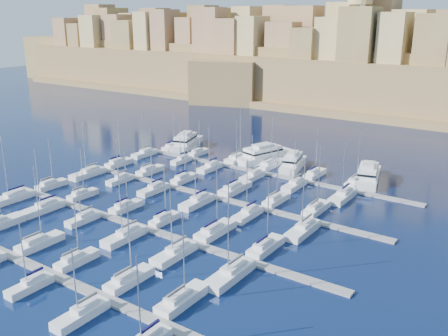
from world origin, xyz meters
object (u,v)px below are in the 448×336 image
Objects in this scene: motor_yacht_a at (186,142)px; motor_yacht_c at (293,163)px; motor_yacht_d at (368,175)px; sailboat_2 at (40,243)px; sailboat_4 at (129,279)px; motor_yacht_b at (264,155)px.

motor_yacht_a is 1.19× the size of motor_yacht_c.
sailboat_2 is at bearing -117.52° from motor_yacht_d.
motor_yacht_c is at bearing 95.57° from sailboat_4.
motor_yacht_d is (31.03, -1.22, 0.00)m from motor_yacht_b.
motor_yacht_b is at bearing 166.70° from motor_yacht_c.
sailboat_4 is (22.86, -0.07, -0.02)m from sailboat_2.
motor_yacht_b is 10.84m from motor_yacht_c.
motor_yacht_a is at bearing 178.06° from motor_yacht_c.
sailboat_2 is 73.78m from motor_yacht_a.
sailboat_4 reaches higher than motor_yacht_b.
sailboat_2 is at bearing -72.39° from motor_yacht_a.
motor_yacht_a is at bearing 107.61° from sailboat_2.
motor_yacht_a is (-22.32, 70.32, 0.97)m from sailboat_2.
motor_yacht_c is (10.54, -2.49, 0.00)m from motor_yacht_b.
sailboat_2 is at bearing -94.46° from motor_yacht_b.
motor_yacht_b is 1.36× the size of motor_yacht_c.
motor_yacht_c is 0.84× the size of motor_yacht_d.
motor_yacht_a is at bearing 179.97° from motor_yacht_d.
motor_yacht_c is (38.44, -1.30, -0.00)m from motor_yacht_a.
motor_yacht_d is (13.75, 70.36, 0.98)m from sailboat_4.
sailboat_2 reaches higher than motor_yacht_a.
sailboat_4 is 69.42m from motor_yacht_c.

